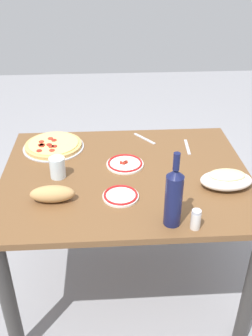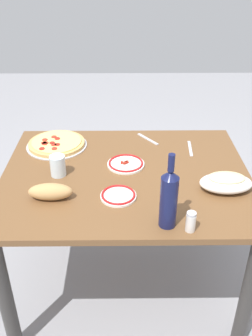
% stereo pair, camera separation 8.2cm
% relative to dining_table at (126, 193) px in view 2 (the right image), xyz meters
% --- Properties ---
extents(ground_plane, '(8.00, 8.00, 0.00)m').
position_rel_dining_table_xyz_m(ground_plane, '(0.00, 0.00, -0.62)').
color(ground_plane, gray).
rests_on(ground_plane, ground).
extents(dining_table, '(1.21, 0.96, 0.74)m').
position_rel_dining_table_xyz_m(dining_table, '(0.00, 0.00, 0.00)').
color(dining_table, brown).
rests_on(dining_table, ground).
extents(pepperoni_pizza, '(0.33, 0.33, 0.03)m').
position_rel_dining_table_xyz_m(pepperoni_pizza, '(-0.38, 0.29, 0.13)').
color(pepperoni_pizza, '#B7B7BC').
rests_on(pepperoni_pizza, dining_table).
extents(baked_pasta_dish, '(0.24, 0.15, 0.08)m').
position_rel_dining_table_xyz_m(baked_pasta_dish, '(0.45, -0.15, 0.16)').
color(baked_pasta_dish, white).
rests_on(baked_pasta_dish, dining_table).
extents(wine_bottle, '(0.07, 0.07, 0.32)m').
position_rel_dining_table_xyz_m(wine_bottle, '(0.16, -0.39, 0.25)').
color(wine_bottle, '#141942').
rests_on(wine_bottle, dining_table).
extents(water_glass, '(0.07, 0.07, 0.10)m').
position_rel_dining_table_xyz_m(water_glass, '(-0.33, -0.01, 0.17)').
color(water_glass, silver).
rests_on(water_glass, dining_table).
extents(side_plate_near, '(0.19, 0.19, 0.02)m').
position_rel_dining_table_xyz_m(side_plate_near, '(0.00, 0.08, 0.13)').
color(side_plate_near, white).
rests_on(side_plate_near, dining_table).
extents(side_plate_far, '(0.16, 0.16, 0.02)m').
position_rel_dining_table_xyz_m(side_plate_far, '(-0.04, -0.20, 0.13)').
color(side_plate_far, white).
rests_on(side_plate_far, dining_table).
extents(bread_loaf, '(0.20, 0.08, 0.07)m').
position_rel_dining_table_xyz_m(bread_loaf, '(-0.33, -0.21, 0.16)').
color(bread_loaf, tan).
rests_on(bread_loaf, dining_table).
extents(spice_shaker, '(0.04, 0.04, 0.09)m').
position_rel_dining_table_xyz_m(spice_shaker, '(0.25, -0.43, 0.16)').
color(spice_shaker, silver).
rests_on(spice_shaker, dining_table).
extents(fork_left, '(0.03, 0.17, 0.00)m').
position_rel_dining_table_xyz_m(fork_left, '(0.35, 0.25, 0.12)').
color(fork_left, '#B7B7BC').
rests_on(fork_left, dining_table).
extents(fork_right, '(0.11, 0.15, 0.00)m').
position_rel_dining_table_xyz_m(fork_right, '(0.13, 0.36, 0.12)').
color(fork_right, '#B7B7BC').
rests_on(fork_right, dining_table).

